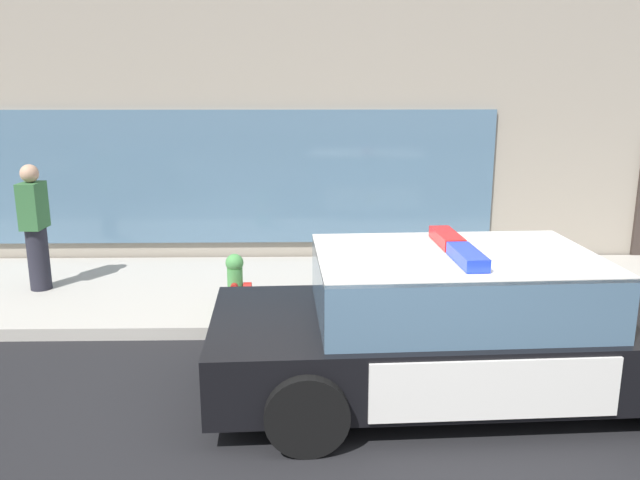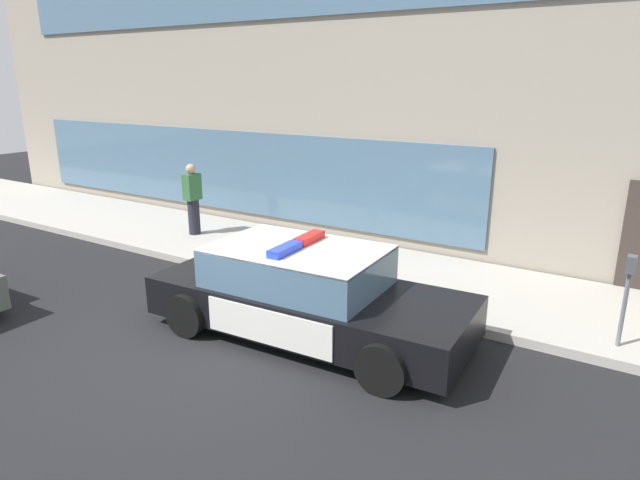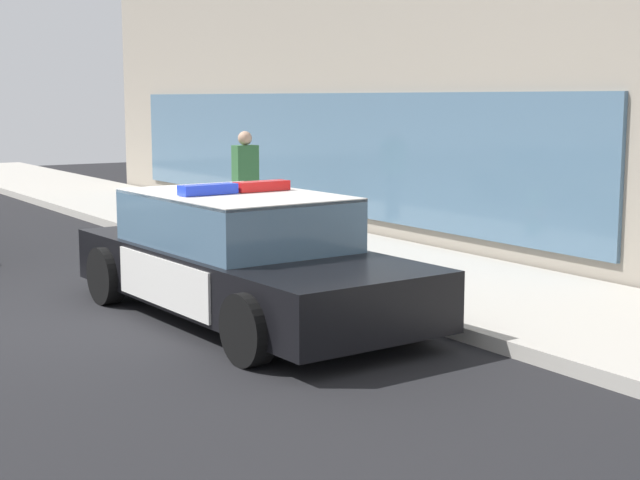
% 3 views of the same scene
% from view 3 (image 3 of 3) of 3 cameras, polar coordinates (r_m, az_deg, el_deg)
% --- Properties ---
extents(ground, '(48.00, 48.00, 0.00)m').
position_cam_3_polar(ground, '(10.99, -11.78, -4.31)').
color(ground, black).
extents(sidewalk, '(48.00, 3.11, 0.15)m').
position_cam_3_polar(sidewalk, '(12.87, 4.64, -1.94)').
color(sidewalk, '#B2ADA3').
rests_on(sidewalk, ground).
extents(storefront_building, '(23.97, 11.05, 7.85)m').
position_cam_3_polar(storefront_building, '(19.07, 18.66, 12.67)').
color(storefront_building, gray).
rests_on(storefront_building, ground).
extents(police_cruiser, '(4.96, 2.29, 1.49)m').
position_cam_3_polar(police_cruiser, '(10.42, -4.70, -1.05)').
color(police_cruiser, black).
rests_on(police_cruiser, ground).
extents(fire_hydrant, '(0.34, 0.39, 0.73)m').
position_cam_3_polar(fire_hydrant, '(13.41, -2.36, 0.36)').
color(fire_hydrant, '#4C994C').
rests_on(fire_hydrant, sidewalk).
extents(pedestrian_on_sidewalk, '(0.28, 0.41, 1.71)m').
position_cam_3_polar(pedestrian_on_sidewalk, '(16.20, -4.53, 3.58)').
color(pedestrian_on_sidewalk, '#23232D').
rests_on(pedestrian_on_sidewalk, sidewalk).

